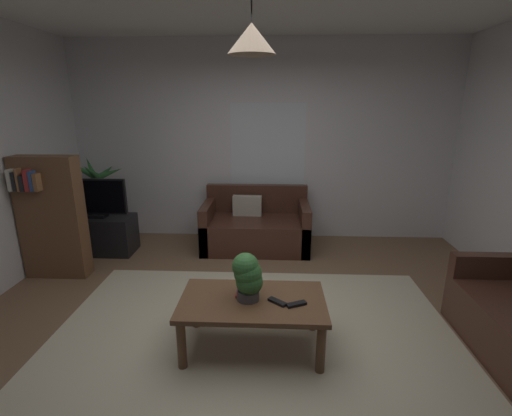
% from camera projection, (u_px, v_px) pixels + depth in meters
% --- Properties ---
extents(floor, '(5.41, 4.89, 0.02)m').
position_uv_depth(floor, '(255.00, 332.00, 3.25)').
color(floor, brown).
rests_on(floor, ground).
extents(rug, '(3.51, 2.69, 0.01)m').
position_uv_depth(rug, '(253.00, 345.00, 3.06)').
color(rug, beige).
rests_on(rug, ground).
extents(wall_back, '(5.53, 0.06, 2.80)m').
position_uv_depth(wall_back, '(263.00, 142.00, 5.23)').
color(wall_back, silver).
rests_on(wall_back, ground).
extents(window_pane, '(1.06, 0.01, 1.16)m').
position_uv_depth(window_pane, '(268.00, 145.00, 5.21)').
color(window_pane, white).
extents(couch_under_window, '(1.44, 0.82, 0.82)m').
position_uv_depth(couch_under_window, '(256.00, 228.00, 5.06)').
color(couch_under_window, '#47281E').
rests_on(couch_under_window, ground).
extents(coffee_table, '(1.16, 0.66, 0.44)m').
position_uv_depth(coffee_table, '(252.00, 306.00, 2.93)').
color(coffee_table, brown).
rests_on(coffee_table, ground).
extents(book_on_table_0, '(0.12, 0.12, 0.02)m').
position_uv_depth(book_on_table_0, '(243.00, 294.00, 2.98)').
color(book_on_table_0, '#B22D2D').
rests_on(book_on_table_0, coffee_table).
extents(remote_on_table_0, '(0.16, 0.14, 0.02)m').
position_uv_depth(remote_on_table_0, '(277.00, 302.00, 2.86)').
color(remote_on_table_0, black).
rests_on(remote_on_table_0, coffee_table).
extents(remote_on_table_1, '(0.17, 0.11, 0.02)m').
position_uv_depth(remote_on_table_1, '(296.00, 304.00, 2.83)').
color(remote_on_table_1, black).
rests_on(remote_on_table_1, coffee_table).
extents(potted_plant_on_table, '(0.24, 0.23, 0.39)m').
position_uv_depth(potted_plant_on_table, '(248.00, 275.00, 2.87)').
color(potted_plant_on_table, '#4C4C51').
rests_on(potted_plant_on_table, coffee_table).
extents(tv_stand, '(0.90, 0.44, 0.50)m').
position_uv_depth(tv_stand, '(100.00, 234.00, 4.90)').
color(tv_stand, black).
rests_on(tv_stand, ground).
extents(tv, '(0.82, 0.16, 0.51)m').
position_uv_depth(tv, '(95.00, 198.00, 4.73)').
color(tv, black).
rests_on(tv, tv_stand).
extents(potted_palm_corner, '(0.76, 0.76, 1.29)m').
position_uv_depth(potted_palm_corner, '(100.00, 206.00, 5.24)').
color(potted_palm_corner, brown).
rests_on(potted_palm_corner, ground).
extents(bookshelf_corner, '(0.70, 0.31, 1.40)m').
position_uv_depth(bookshelf_corner, '(51.00, 216.00, 4.11)').
color(bookshelf_corner, brown).
rests_on(bookshelf_corner, ground).
extents(pendant_lamp, '(0.33, 0.33, 0.55)m').
position_uv_depth(pendant_lamp, '(252.00, 39.00, 2.38)').
color(pendant_lamp, black).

